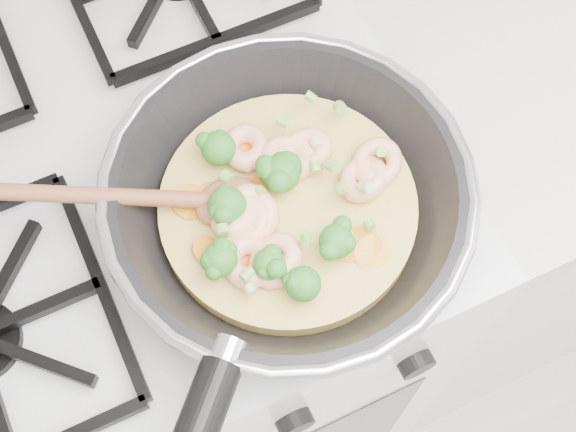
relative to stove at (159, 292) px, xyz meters
name	(u,v)px	position (x,y,z in m)	size (l,w,h in m)	color
stove	(159,292)	(0.00, 0.00, 0.00)	(0.60, 0.60, 0.92)	white
skillet	(283,208)	(0.12, -0.17, 0.50)	(0.45, 0.41, 0.10)	black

